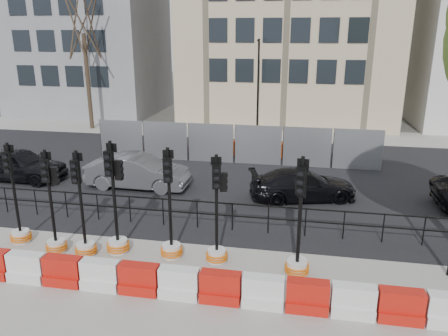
% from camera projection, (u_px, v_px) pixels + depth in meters
% --- Properties ---
extents(ground, '(120.00, 120.00, 0.00)m').
position_uv_depth(ground, '(188.00, 244.00, 13.73)').
color(ground, '#51514C').
rests_on(ground, ground).
extents(sidewalk_near, '(40.00, 6.00, 0.02)m').
position_uv_depth(sidewalk_near, '(157.00, 299.00, 10.91)').
color(sidewalk_near, gray).
rests_on(sidewalk_near, ground).
extents(road, '(40.00, 14.00, 0.03)m').
position_uv_depth(road, '(227.00, 175.00, 20.30)').
color(road, black).
rests_on(road, ground).
extents(sidewalk_far, '(40.00, 4.00, 0.02)m').
position_uv_depth(sidewalk_far, '(251.00, 133.00, 28.74)').
color(sidewalk_far, gray).
rests_on(sidewalk_far, ground).
extents(building_grey, '(11.00, 9.06, 14.00)m').
position_uv_depth(building_grey, '(87.00, 24.00, 34.70)').
color(building_grey, gray).
rests_on(building_grey, ground).
extents(kerb_railing, '(18.00, 0.04, 1.00)m').
position_uv_depth(kerb_railing, '(197.00, 209.00, 14.65)').
color(kerb_railing, black).
rests_on(kerb_railing, ground).
extents(heras_fencing, '(14.33, 1.72, 2.00)m').
position_uv_depth(heras_fencing, '(236.00, 146.00, 22.72)').
color(heras_fencing, '#919499').
rests_on(heras_fencing, ground).
extents(lamp_post_far, '(0.12, 0.56, 6.00)m').
position_uv_depth(lamp_post_far, '(258.00, 86.00, 26.74)').
color(lamp_post_far, black).
rests_on(lamp_post_far, ground).
extents(tree_bare_far, '(2.00, 2.00, 9.00)m').
position_uv_depth(tree_bare_far, '(83.00, 27.00, 28.20)').
color(tree_bare_far, '#473828').
rests_on(tree_bare_far, ground).
extents(barrier_row, '(14.65, 0.50, 0.80)m').
position_uv_depth(barrier_row, '(159.00, 282.00, 10.99)').
color(barrier_row, red).
rests_on(barrier_row, ground).
extents(traffic_signal_a, '(0.64, 0.64, 3.26)m').
position_uv_depth(traffic_signal_a, '(19.00, 223.00, 13.66)').
color(traffic_signal_a, white).
rests_on(traffic_signal_a, ground).
extents(traffic_signal_b, '(0.63, 0.63, 3.22)m').
position_uv_depth(traffic_signal_b, '(55.00, 229.00, 13.01)').
color(traffic_signal_b, white).
rests_on(traffic_signal_b, ground).
extents(traffic_signal_c, '(0.64, 0.64, 3.25)m').
position_uv_depth(traffic_signal_c, '(84.00, 235.00, 12.85)').
color(traffic_signal_c, white).
rests_on(traffic_signal_c, ground).
extents(traffic_signal_d, '(0.68, 0.68, 3.48)m').
position_uv_depth(traffic_signal_d, '(117.00, 227.00, 12.97)').
color(traffic_signal_d, white).
rests_on(traffic_signal_d, ground).
extents(traffic_signal_e, '(0.66, 0.66, 3.35)m').
position_uv_depth(traffic_signal_e, '(171.00, 236.00, 12.74)').
color(traffic_signal_e, white).
rests_on(traffic_signal_e, ground).
extents(traffic_signal_f, '(0.64, 0.64, 3.23)m').
position_uv_depth(traffic_signal_f, '(217.00, 238.00, 12.45)').
color(traffic_signal_f, white).
rests_on(traffic_signal_f, ground).
extents(traffic_signal_g, '(0.63, 0.63, 3.20)m').
position_uv_depth(traffic_signal_g, '(298.00, 251.00, 11.94)').
color(traffic_signal_g, white).
rests_on(traffic_signal_g, ground).
extents(traffic_signal_h, '(0.67, 0.67, 3.39)m').
position_uv_depth(traffic_signal_h, '(298.00, 252.00, 11.79)').
color(traffic_signal_h, white).
rests_on(traffic_signal_h, ground).
extents(car_a, '(2.05, 4.42, 1.46)m').
position_uv_depth(car_a, '(18.00, 164.00, 19.47)').
color(car_a, black).
rests_on(car_a, ground).
extents(car_b, '(1.61, 4.39, 1.44)m').
position_uv_depth(car_b, '(138.00, 172.00, 18.50)').
color(car_b, '#4B4C50').
rests_on(car_b, ground).
extents(car_c, '(3.93, 5.10, 1.22)m').
position_uv_depth(car_c, '(303.00, 185.00, 17.25)').
color(car_c, black).
rests_on(car_c, ground).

